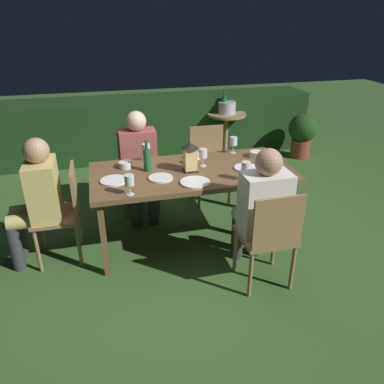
# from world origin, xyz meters

# --- Properties ---
(ground_plane) EXTENTS (16.00, 16.00, 0.00)m
(ground_plane) POSITION_xyz_m (0.00, 0.00, 0.00)
(ground_plane) COLOR #385B28
(dining_table) EXTENTS (1.84, 0.87, 0.74)m
(dining_table) POSITION_xyz_m (0.00, 0.00, 0.69)
(dining_table) COLOR brown
(dining_table) RESTS_ON ground
(chair_side_right_b) EXTENTS (0.42, 0.40, 0.87)m
(chair_side_right_b) POSITION_xyz_m (0.41, 0.83, 0.49)
(chair_side_right_b) COLOR #937047
(chair_side_right_b) RESTS_ON ground
(chair_side_right_a) EXTENTS (0.42, 0.40, 0.87)m
(chair_side_right_a) POSITION_xyz_m (-0.41, 0.83, 0.49)
(chair_side_right_a) COLOR #937047
(chair_side_right_a) RESTS_ON ground
(person_in_rust) EXTENTS (0.38, 0.47, 1.15)m
(person_in_rust) POSITION_xyz_m (-0.41, 0.63, 0.64)
(person_in_rust) COLOR #9E4C47
(person_in_rust) RESTS_ON ground
(chair_head_near) EXTENTS (0.40, 0.42, 0.87)m
(chair_head_near) POSITION_xyz_m (-1.17, 0.00, 0.49)
(chair_head_near) COLOR #937047
(chair_head_near) RESTS_ON ground
(person_in_mustard) EXTENTS (0.48, 0.38, 1.15)m
(person_in_mustard) POSITION_xyz_m (-1.36, 0.00, 0.64)
(person_in_mustard) COLOR tan
(person_in_mustard) RESTS_ON ground
(chair_side_left_b) EXTENTS (0.42, 0.40, 0.87)m
(chair_side_left_b) POSITION_xyz_m (0.41, -0.83, 0.49)
(chair_side_left_b) COLOR #937047
(chair_side_left_b) RESTS_ON ground
(person_in_cream) EXTENTS (0.38, 0.47, 1.15)m
(person_in_cream) POSITION_xyz_m (0.41, -0.63, 0.64)
(person_in_cream) COLOR white
(person_in_cream) RESTS_ON ground
(lantern_centerpiece) EXTENTS (0.15, 0.15, 0.27)m
(lantern_centerpiece) POSITION_xyz_m (-0.02, -0.01, 0.89)
(lantern_centerpiece) COLOR black
(lantern_centerpiece) RESTS_ON dining_table
(green_bottle_on_table) EXTENTS (0.07, 0.07, 0.29)m
(green_bottle_on_table) POSITION_xyz_m (-0.40, 0.09, 0.85)
(green_bottle_on_table) COLOR #1E5B2D
(green_bottle_on_table) RESTS_ON dining_table
(wine_glass_a) EXTENTS (0.08, 0.08, 0.17)m
(wine_glass_a) POSITION_xyz_m (0.52, 0.35, 0.86)
(wine_glass_a) COLOR silver
(wine_glass_a) RESTS_ON dining_table
(wine_glass_b) EXTENTS (0.08, 0.08, 0.17)m
(wine_glass_b) POSITION_xyz_m (-0.60, -0.37, 0.86)
(wine_glass_b) COLOR silver
(wine_glass_b) RESTS_ON dining_table
(wine_glass_c) EXTENTS (0.08, 0.08, 0.17)m
(wine_glass_c) POSITION_xyz_m (-0.37, 0.35, 0.86)
(wine_glass_c) COLOR silver
(wine_glass_c) RESTS_ON dining_table
(wine_glass_d) EXTENTS (0.08, 0.08, 0.17)m
(wine_glass_d) POSITION_xyz_m (0.39, -0.33, 0.86)
(wine_glass_d) COLOR silver
(wine_glass_d) RESTS_ON dining_table
(wine_glass_e) EXTENTS (0.08, 0.08, 0.17)m
(wine_glass_e) POSITION_xyz_m (0.13, 0.08, 0.86)
(wine_glass_e) COLOR silver
(wine_glass_e) RESTS_ON dining_table
(plate_a) EXTENTS (0.23, 0.23, 0.01)m
(plate_a) POSITION_xyz_m (0.50, -0.09, 0.75)
(plate_a) COLOR white
(plate_a) RESTS_ON dining_table
(plate_b) EXTENTS (0.26, 0.26, 0.01)m
(plate_b) POSITION_xyz_m (-0.04, -0.28, 0.75)
(plate_b) COLOR white
(plate_b) RESTS_ON dining_table
(plate_c) EXTENTS (0.21, 0.21, 0.01)m
(plate_c) POSITION_xyz_m (-0.31, -0.12, 0.75)
(plate_c) COLOR white
(plate_c) RESTS_ON dining_table
(plate_d) EXTENTS (0.23, 0.23, 0.01)m
(plate_d) POSITION_xyz_m (-0.71, -0.07, 0.75)
(plate_d) COLOR white
(plate_d) RESTS_ON dining_table
(bowl_olives) EXTENTS (0.14, 0.14, 0.06)m
(bowl_olives) POSITION_xyz_m (0.71, 0.18, 0.77)
(bowl_olives) COLOR silver
(bowl_olives) RESTS_ON dining_table
(bowl_bread) EXTENTS (0.12, 0.12, 0.06)m
(bowl_bread) POSITION_xyz_m (-0.59, 0.21, 0.77)
(bowl_bread) COLOR silver
(bowl_bread) RESTS_ON dining_table
(bowl_salad) EXTENTS (0.14, 0.14, 0.05)m
(bowl_salad) POSITION_xyz_m (0.09, 0.30, 0.77)
(bowl_salad) COLOR silver
(bowl_salad) RESTS_ON dining_table
(side_table) EXTENTS (0.58, 0.58, 0.69)m
(side_table) POSITION_xyz_m (1.08, 2.15, 0.46)
(side_table) COLOR #937047
(side_table) RESTS_ON ground
(ice_bucket) EXTENTS (0.26, 0.26, 0.34)m
(ice_bucket) POSITION_xyz_m (1.08, 2.15, 0.78)
(ice_bucket) COLOR #B2B7BF
(ice_bucket) RESTS_ON side_table
(hedge_backdrop) EXTENTS (4.92, 0.67, 0.90)m
(hedge_backdrop) POSITION_xyz_m (0.00, 2.54, 0.45)
(hedge_backdrop) COLOR #193816
(hedge_backdrop) RESTS_ON ground
(potted_plant_by_hedge) EXTENTS (0.43, 0.43, 0.67)m
(potted_plant_by_hedge) POSITION_xyz_m (2.21, 1.85, 0.39)
(potted_plant_by_hedge) COLOR brown
(potted_plant_by_hedge) RESTS_ON ground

